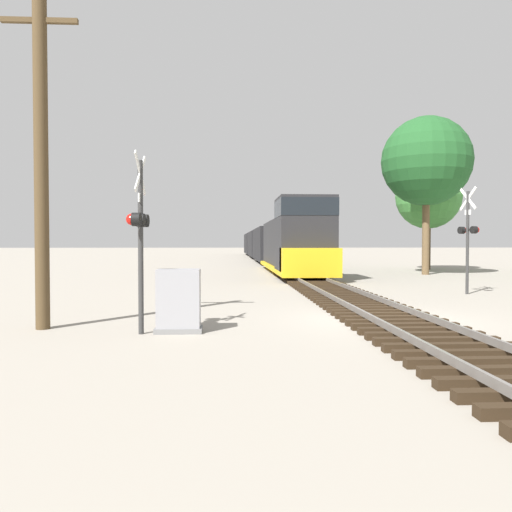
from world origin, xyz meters
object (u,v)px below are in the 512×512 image
object	(u,v)px
crossing_signal_far	(468,234)
relay_cabinet	(179,301)
tree_far_right	(426,162)
tree_mid_background	(428,197)
utility_pole	(41,159)
crossing_signal_near	(139,227)
freight_train	(266,244)

from	to	relation	value
crossing_signal_far	relay_cabinet	world-z (taller)	crossing_signal_far
tree_far_right	tree_mid_background	bearing A→B (deg)	66.60
utility_pole	tree_mid_background	bearing A→B (deg)	52.22
crossing_signal_far	utility_pole	bearing A→B (deg)	102.45
utility_pole	tree_far_right	world-z (taller)	tree_far_right
tree_mid_background	relay_cabinet	bearing A→B (deg)	-122.25
relay_cabinet	tree_mid_background	world-z (taller)	tree_mid_background
utility_pole	tree_mid_background	size ratio (longest dim) A/B	0.97
utility_pole	tree_far_right	size ratio (longest dim) A/B	0.77
crossing_signal_near	tree_mid_background	world-z (taller)	tree_mid_background
crossing_signal_near	tree_far_right	size ratio (longest dim) A/B	0.40
crossing_signal_near	tree_far_right	bearing A→B (deg)	148.56
freight_train	relay_cabinet	world-z (taller)	freight_train
crossing_signal_near	tree_far_right	distance (m)	25.79
crossing_signal_near	tree_mid_background	size ratio (longest dim) A/B	0.50
crossing_signal_near	crossing_signal_far	distance (m)	14.33
utility_pole	tree_far_right	xyz separation A→B (m)	(17.35, 19.68, 3.29)
crossing_signal_near	crossing_signal_far	world-z (taller)	crossing_signal_far
freight_train	relay_cabinet	xyz separation A→B (m)	(-5.39, -45.84, -1.21)
relay_cabinet	crossing_signal_near	bearing A→B (deg)	-168.87
relay_cabinet	tree_mid_background	distance (m)	31.63
freight_train	tree_mid_background	xyz separation A→B (m)	(11.28, -19.42, 3.74)
freight_train	utility_pole	size ratio (longest dim) A/B	8.48
crossing_signal_far	tree_mid_background	size ratio (longest dim) A/B	0.53
freight_train	tree_far_right	bearing A→B (deg)	-71.32
relay_cabinet	tree_far_right	size ratio (longest dim) A/B	0.14
crossing_signal_near	relay_cabinet	xyz separation A→B (m)	(0.87, 0.17, -1.72)
tree_mid_background	freight_train	bearing A→B (deg)	120.15
relay_cabinet	tree_mid_background	size ratio (longest dim) A/B	0.18
freight_train	crossing_signal_far	world-z (taller)	freight_train
tree_far_right	tree_mid_background	world-z (taller)	tree_far_right
utility_pole	crossing_signal_near	bearing A→B (deg)	-17.94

